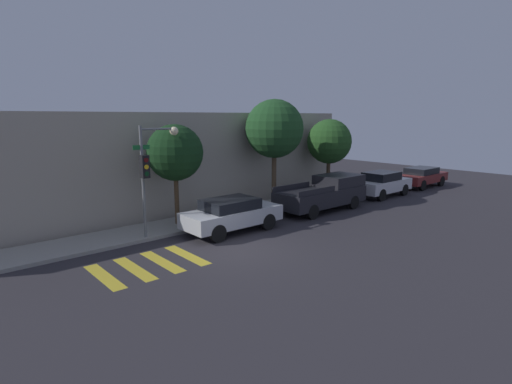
{
  "coord_description": "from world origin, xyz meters",
  "views": [
    {
      "loc": [
        -8.93,
        -11.3,
        4.99
      ],
      "look_at": [
        2.8,
        2.1,
        1.6
      ],
      "focal_mm": 28.0,
      "sensor_mm": 36.0,
      "label": 1
    }
  ],
  "objects_px": {
    "sedan_middle": "(382,183)",
    "tree_far_end": "(329,142)",
    "tree_midblock": "(274,129)",
    "sedan_far_end": "(422,176)",
    "tree_near_corner": "(175,153)",
    "sedan_near_corner": "(232,214)",
    "pickup_truck": "(325,193)",
    "traffic_light_pole": "(152,162)"
  },
  "relations": [
    {
      "from": "traffic_light_pole",
      "to": "tree_midblock",
      "type": "height_order",
      "value": "tree_midblock"
    },
    {
      "from": "tree_midblock",
      "to": "sedan_near_corner",
      "type": "bearing_deg",
      "value": -153.93
    },
    {
      "from": "sedan_far_end",
      "to": "tree_near_corner",
      "type": "relative_size",
      "value": 0.97
    },
    {
      "from": "traffic_light_pole",
      "to": "pickup_truck",
      "type": "height_order",
      "value": "traffic_light_pole"
    },
    {
      "from": "sedan_middle",
      "to": "sedan_far_end",
      "type": "height_order",
      "value": "sedan_middle"
    },
    {
      "from": "tree_near_corner",
      "to": "tree_midblock",
      "type": "height_order",
      "value": "tree_midblock"
    },
    {
      "from": "pickup_truck",
      "to": "tree_midblock",
      "type": "relative_size",
      "value": 0.92
    },
    {
      "from": "traffic_light_pole",
      "to": "sedan_far_end",
      "type": "bearing_deg",
      "value": -3.59
    },
    {
      "from": "traffic_light_pole",
      "to": "sedan_near_corner",
      "type": "height_order",
      "value": "traffic_light_pole"
    },
    {
      "from": "pickup_truck",
      "to": "sedan_middle",
      "type": "xyz_separation_m",
      "value": [
        5.62,
        0.0,
        -0.1
      ]
    },
    {
      "from": "sedan_middle",
      "to": "tree_near_corner",
      "type": "distance_m",
      "value": 13.73
    },
    {
      "from": "tree_near_corner",
      "to": "traffic_light_pole",
      "type": "bearing_deg",
      "value": -147.59
    },
    {
      "from": "pickup_truck",
      "to": "tree_midblock",
      "type": "height_order",
      "value": "tree_midblock"
    },
    {
      "from": "sedan_near_corner",
      "to": "pickup_truck",
      "type": "distance_m",
      "value": 6.32
    },
    {
      "from": "traffic_light_pole",
      "to": "tree_far_end",
      "type": "bearing_deg",
      "value": 4.86
    },
    {
      "from": "sedan_near_corner",
      "to": "sedan_far_end",
      "type": "height_order",
      "value": "sedan_near_corner"
    },
    {
      "from": "sedan_near_corner",
      "to": "sedan_far_end",
      "type": "xyz_separation_m",
      "value": [
        17.14,
        0.0,
        -0.03
      ]
    },
    {
      "from": "sedan_far_end",
      "to": "tree_near_corner",
      "type": "height_order",
      "value": "tree_near_corner"
    },
    {
      "from": "pickup_truck",
      "to": "sedan_middle",
      "type": "height_order",
      "value": "pickup_truck"
    },
    {
      "from": "tree_midblock",
      "to": "tree_near_corner",
      "type": "bearing_deg",
      "value": 180.0
    },
    {
      "from": "sedan_middle",
      "to": "tree_far_end",
      "type": "height_order",
      "value": "tree_far_end"
    },
    {
      "from": "traffic_light_pole",
      "to": "pickup_truck",
      "type": "xyz_separation_m",
      "value": [
        9.34,
        -1.27,
        -2.26
      ]
    },
    {
      "from": "sedan_middle",
      "to": "tree_far_end",
      "type": "xyz_separation_m",
      "value": [
        -2.45,
        2.33,
        2.6
      ]
    },
    {
      "from": "tree_far_end",
      "to": "sedan_far_end",
      "type": "bearing_deg",
      "value": -16.92
    },
    {
      "from": "traffic_light_pole",
      "to": "sedan_far_end",
      "type": "xyz_separation_m",
      "value": [
        20.17,
        -1.27,
        -2.43
      ]
    },
    {
      "from": "tree_far_end",
      "to": "traffic_light_pole",
      "type": "bearing_deg",
      "value": -175.14
    },
    {
      "from": "tree_near_corner",
      "to": "sedan_near_corner",
      "type": "bearing_deg",
      "value": -59.87
    },
    {
      "from": "tree_near_corner",
      "to": "sedan_middle",
      "type": "bearing_deg",
      "value": -9.95
    },
    {
      "from": "tree_midblock",
      "to": "tree_far_end",
      "type": "height_order",
      "value": "tree_midblock"
    },
    {
      "from": "tree_midblock",
      "to": "pickup_truck",
      "type": "bearing_deg",
      "value": -56.29
    },
    {
      "from": "sedan_far_end",
      "to": "tree_midblock",
      "type": "relative_size",
      "value": 0.77
    },
    {
      "from": "sedan_far_end",
      "to": "tree_midblock",
      "type": "distance_m",
      "value": 13.09
    },
    {
      "from": "sedan_far_end",
      "to": "tree_far_end",
      "type": "relative_size",
      "value": 0.94
    },
    {
      "from": "pickup_truck",
      "to": "sedan_far_end",
      "type": "xyz_separation_m",
      "value": [
        10.83,
        0.0,
        -0.16
      ]
    },
    {
      "from": "tree_midblock",
      "to": "sedan_far_end",
      "type": "bearing_deg",
      "value": -10.65
    },
    {
      "from": "tree_near_corner",
      "to": "tree_midblock",
      "type": "relative_size",
      "value": 0.79
    },
    {
      "from": "sedan_middle",
      "to": "sedan_far_end",
      "type": "xyz_separation_m",
      "value": [
        5.21,
        0.0,
        -0.06
      ]
    },
    {
      "from": "sedan_middle",
      "to": "sedan_far_end",
      "type": "distance_m",
      "value": 5.21
    },
    {
      "from": "traffic_light_pole",
      "to": "tree_midblock",
      "type": "bearing_deg",
      "value": 7.78
    },
    {
      "from": "pickup_truck",
      "to": "tree_near_corner",
      "type": "bearing_deg",
      "value": 163.1
    },
    {
      "from": "traffic_light_pole",
      "to": "pickup_truck",
      "type": "distance_m",
      "value": 9.69
    },
    {
      "from": "tree_near_corner",
      "to": "tree_far_end",
      "type": "bearing_deg",
      "value": 0.0
    }
  ]
}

